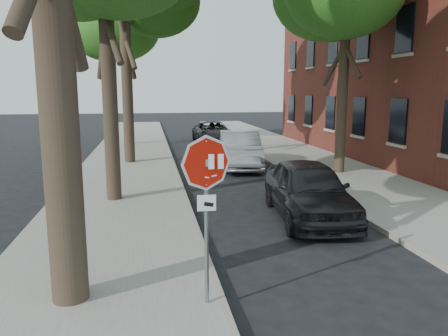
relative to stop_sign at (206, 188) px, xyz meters
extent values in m
plane|color=black|center=(0.70, 0.03, -1.95)|extent=(120.00, 120.00, 0.00)
cube|color=gray|center=(-1.80, 12.03, -1.89)|extent=(4.00, 55.00, 0.12)
cube|color=gray|center=(6.70, 12.03, -1.89)|extent=(4.00, 55.00, 0.12)
cube|color=#9E9384|center=(0.25, 12.03, -1.88)|extent=(0.12, 55.00, 0.13)
cube|color=#9E9384|center=(4.65, 12.03, -1.88)|extent=(0.12, 55.00, 0.13)
cylinder|color=gray|center=(0.00, 0.03, -0.53)|extent=(0.06, 0.06, 2.60)
cube|color=#99999E|center=(0.00, 0.00, 0.37)|extent=(0.05, 0.06, 0.10)
cylinder|color=#99999E|center=(0.00, -0.01, 0.37)|extent=(0.76, 0.32, 0.82)
cylinder|color=white|center=(0.00, -0.02, 0.37)|extent=(0.76, 0.32, 0.82)
cylinder|color=red|center=(0.00, -0.03, 0.37)|extent=(0.68, 0.29, 0.74)
cube|color=white|center=(-0.21, -0.04, 0.39)|extent=(0.08, 0.00, 0.22)
cube|color=white|center=(-0.07, -0.04, 0.39)|extent=(0.08, 0.00, 0.22)
cube|color=white|center=(0.07, -0.04, 0.39)|extent=(0.08, 0.00, 0.22)
cube|color=white|center=(0.21, -0.04, 0.39)|extent=(0.08, 0.00, 0.22)
cube|color=silver|center=(-0.11, -0.04, 0.18)|extent=(0.08, 0.00, 0.03)
cube|color=silver|center=(0.00, -0.04, 0.16)|extent=(0.08, 0.00, 0.03)
cube|color=silver|center=(0.11, -0.04, 0.18)|extent=(0.08, 0.00, 0.03)
cube|color=white|center=(0.00, -0.01, -0.23)|extent=(0.28, 0.02, 0.24)
cube|color=black|center=(0.03, -0.03, -0.25)|extent=(0.15, 0.00, 0.08)
cylinder|color=black|center=(-1.90, 7.03, 2.92)|extent=(0.44, 0.44, 9.50)
cylinder|color=black|center=(-1.70, 14.03, 3.17)|extent=(0.48, 0.48, 10.00)
cylinder|color=black|center=(-2.00, 21.03, 2.67)|extent=(0.40, 0.40, 9.00)
ellipsoid|color=#185413|center=(-2.00, 21.03, 5.19)|extent=(4.16, 4.16, 3.33)
ellipsoid|color=#185413|center=(-1.06, 20.46, 6.14)|extent=(3.40, 3.40, 2.72)
ellipsoid|color=#185413|center=(-2.76, 21.78, 4.81)|extent=(3.78, 3.78, 3.02)
cylinder|color=black|center=(6.70, 10.03, 2.67)|extent=(0.40, 0.40, 9.00)
ellipsoid|color=#185413|center=(5.94, 10.78, 4.81)|extent=(3.78, 3.78, 3.02)
imported|color=black|center=(3.30, 4.47, -1.18)|extent=(2.24, 4.68, 1.54)
imported|color=#96979D|center=(3.10, 12.29, -1.16)|extent=(2.29, 4.96, 1.57)
imported|color=black|center=(3.30, 21.72, -1.27)|extent=(2.33, 4.92, 1.36)
camera|label=1|loc=(-0.81, -6.22, 1.41)|focal=35.00mm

